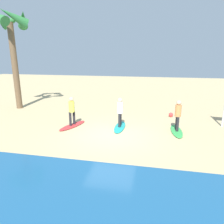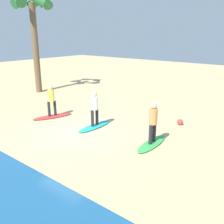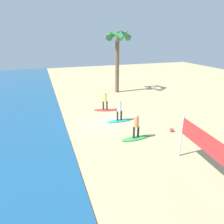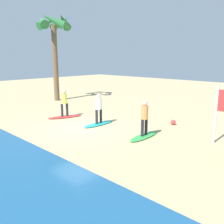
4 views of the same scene
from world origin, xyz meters
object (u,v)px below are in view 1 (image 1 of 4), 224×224
surfboard_green (176,131)px  surfboard_red (73,125)px  surfer_red (72,109)px  surfer_green (178,113)px  surfboard_teal (120,127)px  palm_tree (10,29)px  surfer_teal (120,110)px  beach_ball (171,115)px

surfboard_green → surfboard_red: bearing=-90.6°
surfboard_green → surfboard_red: 5.86m
surfboard_red → surfer_red: bearing=123.2°
surfer_green → surfboard_teal: bearing=-0.5°
surfboard_teal → palm_tree: (8.43, -2.94, 5.73)m
surfer_teal → beach_ball: (-2.99, -2.82, -0.89)m
surfboard_red → beach_ball: bearing=137.9°
surfboard_green → surfer_green: surfer_green is taller
surfboard_teal → surfer_teal: size_ratio=1.28×
surfboard_red → beach_ball: 6.53m
surfboard_green → surfer_teal: size_ratio=1.28×
surfboard_teal → beach_ball: (-2.99, -2.82, 0.10)m
surfboard_teal → surfboard_red: size_ratio=1.00×
surfer_green → beach_ball: surfer_green is taller
surfer_teal → beach_ball: size_ratio=5.78×
surfboard_green → surfer_red: bearing=-90.6°
surfer_teal → palm_tree: (8.43, -2.94, 4.74)m
surfboard_teal → surfer_red: surfer_red is taller
surfboard_teal → surfer_red: bearing=-83.9°
surfboard_teal → surfboard_green: bearing=89.0°
surfer_red → beach_ball: bearing=-151.3°
surfboard_green → surfer_green: 0.99m
surfboard_teal → surfboard_red: 2.76m
surfer_teal → surfer_red: 2.76m
surfer_teal → surfer_red: same height
surfboard_teal → palm_tree: 10.61m
surfer_green → surfer_teal: same height
palm_tree → beach_ball: 12.74m
surfer_green → beach_ball: size_ratio=5.78×
surfer_teal → palm_tree: 10.11m
surfboard_red → palm_tree: 8.71m
surfer_green → surfer_teal: (3.12, -0.03, 0.00)m
surfboard_green → surfer_teal: 3.27m
surfer_red → palm_tree: palm_tree is taller
surfer_teal → surfer_green: bearing=179.5°
surfboard_red → surfer_red: size_ratio=1.28×
palm_tree → beach_ball: bearing=179.4°
palm_tree → beach_ball: size_ratio=25.39×
surfboard_teal → beach_ball: beach_ball is taller
surfboard_green → surfboard_teal: size_ratio=1.00×
surfboard_green → surfboard_teal: same height
surfer_green → surfboard_red: surfer_green is taller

